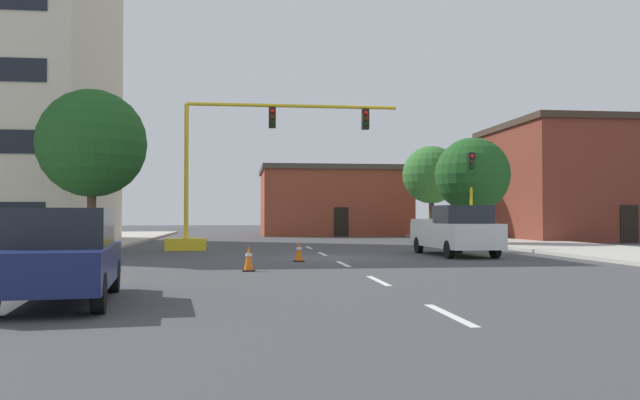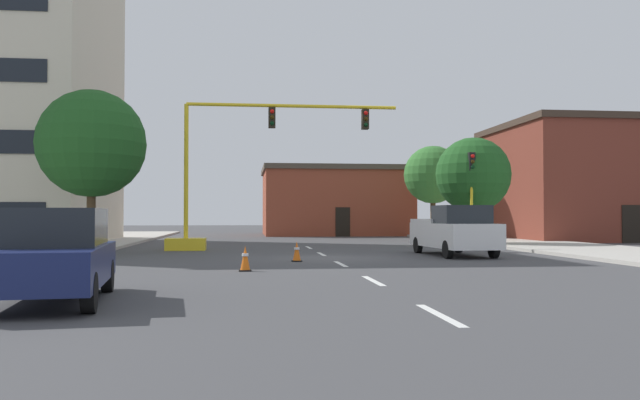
# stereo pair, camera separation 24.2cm
# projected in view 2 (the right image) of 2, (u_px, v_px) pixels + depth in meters

# --- Properties ---
(ground_plane) EXTENTS (160.00, 160.00, 0.00)m
(ground_plane) POSITION_uv_depth(u_px,v_px,m) (329.00, 258.00, 24.39)
(ground_plane) COLOR #424244
(sidewalk_left) EXTENTS (6.00, 56.00, 0.14)m
(sidewalk_left) POSITION_uv_depth(u_px,v_px,m) (57.00, 247.00, 30.97)
(sidewalk_left) COLOR #B2ADA3
(sidewalk_left) RESTS_ON ground_plane
(sidewalk_right) EXTENTS (6.00, 56.00, 0.14)m
(sidewalk_right) POSITION_uv_depth(u_px,v_px,m) (540.00, 245.00, 33.71)
(sidewalk_right) COLOR #B2ADA3
(sidewalk_right) RESTS_ON ground_plane
(lane_stripe_seg_0) EXTENTS (0.16, 2.40, 0.01)m
(lane_stripe_seg_0) POSITION_uv_depth(u_px,v_px,m) (440.00, 315.00, 10.49)
(lane_stripe_seg_0) COLOR silver
(lane_stripe_seg_0) RESTS_ON ground_plane
(lane_stripe_seg_1) EXTENTS (0.16, 2.40, 0.01)m
(lane_stripe_seg_1) POSITION_uv_depth(u_px,v_px,m) (373.00, 281.00, 15.95)
(lane_stripe_seg_1) COLOR silver
(lane_stripe_seg_1) RESTS_ON ground_plane
(lane_stripe_seg_2) EXTENTS (0.16, 2.40, 0.01)m
(lane_stripe_seg_2) POSITION_uv_depth(u_px,v_px,m) (341.00, 264.00, 21.41)
(lane_stripe_seg_2) COLOR silver
(lane_stripe_seg_2) RESTS_ON ground_plane
(lane_stripe_seg_3) EXTENTS (0.16, 2.40, 0.01)m
(lane_stripe_seg_3) POSITION_uv_depth(u_px,v_px,m) (321.00, 254.00, 26.88)
(lane_stripe_seg_3) COLOR silver
(lane_stripe_seg_3) RESTS_ON ground_plane
(lane_stripe_seg_4) EXTENTS (0.16, 2.40, 0.01)m
(lane_stripe_seg_4) POSITION_uv_depth(u_px,v_px,m) (309.00, 247.00, 32.34)
(lane_stripe_seg_4) COLOR silver
(lane_stripe_seg_4) RESTS_ON ground_plane
(building_brick_center) EXTENTS (11.79, 9.84, 5.48)m
(building_brick_center) POSITION_uv_depth(u_px,v_px,m) (334.00, 201.00, 53.57)
(building_brick_center) COLOR brown
(building_brick_center) RESTS_ON ground_plane
(building_row_right) EXTENTS (10.81, 11.00, 7.61)m
(building_row_right) POSITION_uv_depth(u_px,v_px,m) (583.00, 182.00, 42.88)
(building_row_right) COLOR brown
(building_row_right) RESTS_ON ground_plane
(traffic_signal_gantry) EXTENTS (10.76, 1.20, 6.83)m
(traffic_signal_gantry) POSITION_uv_depth(u_px,v_px,m) (218.00, 199.00, 30.09)
(traffic_signal_gantry) COLOR yellow
(traffic_signal_gantry) RESTS_ON ground_plane
(traffic_light_pole_right) EXTENTS (0.32, 0.47, 4.80)m
(traffic_light_pole_right) POSITION_uv_depth(u_px,v_px,m) (472.00, 177.00, 33.02)
(traffic_light_pole_right) COLOR yellow
(traffic_light_pole_right) RESTS_ON ground_plane
(tree_right_far) EXTENTS (3.98, 3.98, 6.39)m
(tree_right_far) POSITION_uv_depth(u_px,v_px,m) (433.00, 175.00, 44.83)
(tree_right_far) COLOR #4C3823
(tree_right_far) RESTS_ON ground_plane
(tree_left_near) EXTENTS (4.44, 4.44, 6.79)m
(tree_left_near) POSITION_uv_depth(u_px,v_px,m) (92.00, 144.00, 26.85)
(tree_left_near) COLOR #4C3823
(tree_left_near) RESTS_ON ground_plane
(tree_right_mid) EXTENTS (3.99, 3.99, 5.77)m
(tree_right_mid) POSITION_uv_depth(u_px,v_px,m) (473.00, 175.00, 34.73)
(tree_right_mid) COLOR #4C3823
(tree_right_mid) RESTS_ON ground_plane
(pickup_truck_white) EXTENTS (2.21, 5.47, 1.99)m
(pickup_truck_white) POSITION_uv_depth(u_px,v_px,m) (454.00, 231.00, 25.96)
(pickup_truck_white) COLOR white
(pickup_truck_white) RESTS_ON ground_plane
(sedan_navy_near_left) EXTENTS (2.33, 4.67, 1.74)m
(sedan_navy_near_left) POSITION_uv_depth(u_px,v_px,m) (53.00, 254.00, 12.00)
(sedan_navy_near_left) COLOR navy
(sedan_navy_near_left) RESTS_ON ground_plane
(traffic_cone_roadside_a) EXTENTS (0.36, 0.36, 0.71)m
(traffic_cone_roadside_a) POSITION_uv_depth(u_px,v_px,m) (297.00, 251.00, 22.58)
(traffic_cone_roadside_a) COLOR black
(traffic_cone_roadside_a) RESTS_ON ground_plane
(traffic_cone_roadside_b) EXTENTS (0.36, 0.36, 0.74)m
(traffic_cone_roadside_b) POSITION_uv_depth(u_px,v_px,m) (245.00, 259.00, 18.70)
(traffic_cone_roadside_b) COLOR black
(traffic_cone_roadside_b) RESTS_ON ground_plane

